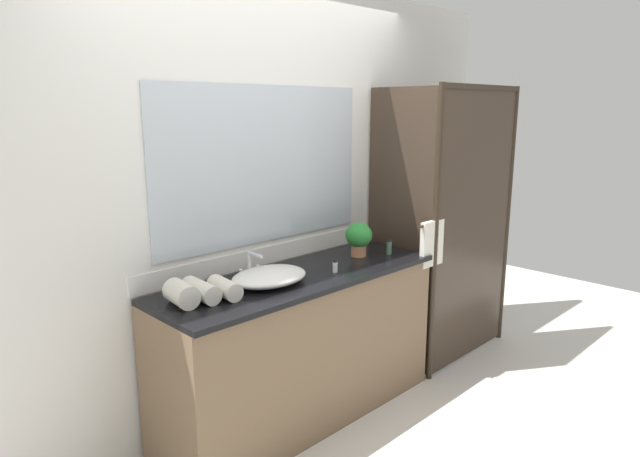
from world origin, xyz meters
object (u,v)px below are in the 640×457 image
faucet (250,269)px  potted_plant (359,237)px  rolled_towel_middle (201,291)px  sink_basin (269,276)px  amenity_bottle_conditioner (335,266)px  rolled_towel_near_edge (181,294)px  amenity_bottle_shampoo (389,247)px  rolled_towel_far_edge (225,288)px

faucet → potted_plant: potted_plant is taller
rolled_towel_middle → potted_plant: bearing=-0.0°
sink_basin → amenity_bottle_conditioner: sink_basin is taller
sink_basin → rolled_towel_near_edge: size_ratio=2.39×
sink_basin → rolled_towel_near_edge: rolled_towel_near_edge is taller
faucet → potted_plant: bearing=-9.3°
potted_plant → amenity_bottle_conditioner: potted_plant is taller
sink_basin → amenity_bottle_shampoo: (0.96, -0.07, 0.00)m
potted_plant → rolled_towel_near_edge: potted_plant is taller
amenity_bottle_shampoo → rolled_towel_near_edge: (-1.48, 0.11, 0.01)m
sink_basin → amenity_bottle_conditioner: 0.42m
amenity_bottle_shampoo → rolled_towel_middle: size_ratio=0.39×
sink_basin → faucet: size_ratio=2.63×
potted_plant → rolled_towel_near_edge: size_ratio=1.18×
sink_basin → rolled_towel_middle: bearing=174.5°
potted_plant → amenity_bottle_conditioner: size_ratio=2.92×
rolled_towel_middle → faucet: bearing=17.4°
faucet → rolled_towel_middle: faucet is taller
rolled_towel_far_edge → rolled_towel_near_edge: bearing=168.1°
sink_basin → rolled_towel_middle: (-0.41, 0.04, 0.01)m
amenity_bottle_shampoo → rolled_towel_near_edge: 1.48m
amenity_bottle_shampoo → rolled_towel_middle: rolled_towel_middle is taller
potted_plant → amenity_bottle_shampoo: size_ratio=2.33×
amenity_bottle_shampoo → rolled_towel_middle: 1.37m
faucet → rolled_towel_middle: (-0.41, -0.13, 0.00)m
amenity_bottle_conditioner → sink_basin: bearing=165.9°
rolled_towel_near_edge → rolled_towel_far_edge: size_ratio=0.87×
potted_plant → amenity_bottle_conditioner: bearing=-158.9°
sink_basin → rolled_towel_middle: size_ratio=1.86×
potted_plant → faucet: bearing=170.7°
amenity_bottle_conditioner → rolled_towel_middle: size_ratio=0.31×
sink_basin → amenity_bottle_conditioner: bearing=-14.1°
faucet → rolled_towel_far_edge: 0.35m
rolled_towel_middle → rolled_towel_far_edge: 0.12m
potted_plant → rolled_towel_middle: potted_plant is taller
rolled_towel_near_edge → rolled_towel_far_edge: (0.22, -0.05, -0.01)m
rolled_towel_middle → rolled_towel_far_edge: (0.11, -0.05, -0.00)m
faucet → amenity_bottle_conditioner: faucet is taller
amenity_bottle_shampoo → rolled_towel_far_edge: same height
rolled_towel_middle → sink_basin: bearing=-5.5°
sink_basin → rolled_towel_far_edge: size_ratio=2.07×
amenity_bottle_shampoo → rolled_towel_near_edge: rolled_towel_near_edge is taller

